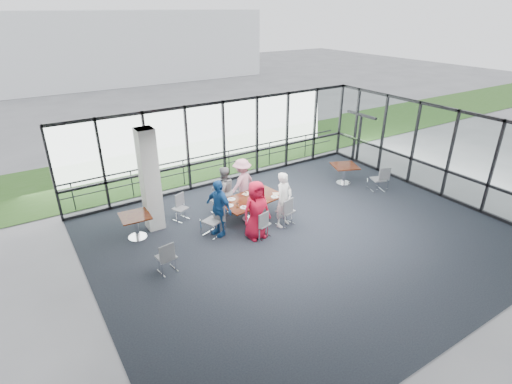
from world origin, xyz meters
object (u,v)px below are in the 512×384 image
diner_near_right (284,200)px  chair_main_nr (286,211)px  side_table_right (345,168)px  chair_main_fl (219,201)px  main_table (251,202)px  chair_main_nl (261,224)px  chair_spare_r (378,179)px  diner_near_left (256,210)px  diner_end (219,208)px  diner_far_left (224,191)px  structural_column (150,180)px  chair_main_fr (244,191)px  diner_far_right (242,183)px  chair_spare_la (166,257)px  chair_spare_lb (180,208)px  side_table_left (135,219)px  chair_main_end (212,221)px

diner_near_right → chair_main_nr: (0.07, -0.02, -0.41)m
side_table_right → chair_main_fl: chair_main_fl is taller
main_table → chair_main_nl: bearing=-114.6°
chair_spare_r → diner_near_left: bearing=-156.8°
main_table → chair_spare_r: size_ratio=2.34×
side_table_right → chair_main_nr: size_ratio=1.26×
diner_end → chair_main_nr: diner_end is taller
diner_far_left → structural_column: bearing=-15.7°
chair_main_nl → chair_main_fr: bearing=57.8°
chair_spare_r → diner_near_right: bearing=-158.0°
diner_far_right → chair_spare_la: size_ratio=1.89×
side_table_right → chair_spare_la: (-7.95, -1.73, -0.19)m
structural_column → chair_spare_lb: size_ratio=3.85×
diner_far_left → chair_spare_r: diner_far_left is taller
chair_spare_la → chair_spare_r: chair_spare_r is taller
structural_column → chair_spare_la: bearing=-102.6°
chair_main_nl → side_table_right: bearing=4.0°
diner_near_left → side_table_right: bearing=17.1°
side_table_left → diner_far_right: bearing=1.9°
chair_spare_lb → chair_main_nl: bearing=103.0°
diner_near_right → chair_spare_lb: 3.35m
main_table → diner_end: bearing=-177.4°
main_table → diner_near_right: (0.66, -0.86, 0.25)m
structural_column → chair_main_fr: 3.41m
chair_main_fr → chair_spare_lb: chair_main_fr is taller
diner_far_right → chair_main_nr: 1.98m
main_table → diner_end: (-1.29, -0.25, 0.25)m
chair_main_fr → chair_main_end: 2.34m
chair_main_end → chair_spare_la: size_ratio=1.07×
chair_spare_lb → chair_main_end: bearing=84.8°
side_table_left → diner_far_right: diner_far_right is taller
side_table_left → chair_spare_lb: bearing=11.5°
side_table_left → chair_main_fl: chair_main_fl is taller
diner_end → chair_main_end: 0.46m
chair_main_fl → chair_spare_la: size_ratio=0.99×
diner_far_right → chair_spare_la: (-3.62, -2.22, -0.40)m
diner_far_left → diner_end: bearing=49.6°
diner_near_left → chair_main_fl: bearing=95.9°
diner_far_left → diner_far_right: diner_far_right is taller
structural_column → diner_near_right: structural_column is taller
side_table_left → chair_main_nl: bearing=-32.0°
diner_near_left → chair_spare_lb: 2.71m
side_table_right → chair_spare_lb: 6.58m
diner_near_left → chair_main_end: (-1.05, 0.80, -0.42)m
side_table_left → chair_main_nl: 3.73m
diner_far_left → chair_spare_la: diner_far_left is taller
diner_end → chair_main_fl: bearing=138.5°
structural_column → diner_far_left: size_ratio=1.91×
diner_far_left → chair_main_end: (-0.95, -1.02, -0.35)m
diner_near_right → chair_main_nl: diner_near_right is taller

